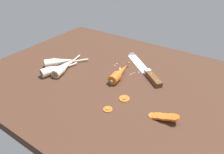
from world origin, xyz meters
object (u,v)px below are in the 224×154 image
Objects in this scene: parsnip_mid_left at (54,69)px; carrot_slice_stray_near at (108,109)px; chefs_knife at (142,67)px; carrot_slice_stray_mid at (124,98)px; whole_carrot at (119,73)px; carrot_slice_stack at (164,117)px; parsnip_mid_right at (59,62)px; parsnip_front at (64,67)px.

parsnip_mid_left reaches higher than carrot_slice_stray_near.
carrot_slice_stray_mid is (5.46, -25.70, -0.29)cm from chefs_knife.
carrot_slice_stack is (27.08, -14.35, -0.75)cm from whole_carrot.
whole_carrot is 1.86× the size of carrot_slice_stack.
whole_carrot is at bearing 13.43° from parsnip_mid_right.
parsnip_front reaches higher than carrot_slice_stray_near.
parsnip_front is (-29.38, -23.31, 1.33)cm from chefs_knife.
carrot_slice_stack reaches higher than chefs_knife.
parsnip_mid_right is (-35.13, -20.75, 1.33)cm from chefs_knife.
carrot_slice_stack is at bearing -7.08° from carrot_slice_stray_mid.
parsnip_mid_left is 36.15cm from carrot_slice_stray_near.
parsnip_mid_left reaches higher than carrot_slice_stack.
chefs_knife reaches higher than carrot_slice_stray_near.
carrot_slice_stack is at bearing -27.91° from whole_carrot.
parsnip_front is 2.19× the size of carrot_slice_stack.
parsnip_mid_right reaches higher than chefs_knife.
carrot_slice_stack is at bearing -0.28° from parsnip_mid_left.
carrot_slice_stack is (54.18, -0.26, -0.63)cm from parsnip_mid_left.
carrot_slice_stray_near is at bearing -160.63° from carrot_slice_stack.
parsnip_front is 52.05cm from carrot_slice_stack.
carrot_slice_stray_mid is (-17.01, 2.11, -0.99)cm from carrot_slice_stack.
chefs_knife is 8.68× the size of carrot_slice_stray_near.
whole_carrot is (-4.61, -13.47, 1.45)cm from chefs_knife.
carrot_slice_stray_mid is at bearing -3.93° from parsnip_front.
chefs_knife is at bearing 96.23° from carrot_slice_stray_near.
chefs_knife is at bearing 102.00° from carrot_slice_stray_mid.
chefs_knife is 35.76cm from carrot_slice_stack.
parsnip_front and parsnip_mid_left have the same top height.
whole_carrot is at bearing 27.47° from parsnip_mid_left.
parsnip_mid_left is 4.49× the size of carrot_slice_stray_mid.
carrot_slice_stray_near is at bearing -83.77° from chefs_knife.
parsnip_mid_right is (-5.75, 2.56, 0.00)cm from parsnip_front.
parsnip_mid_left is 5.49× the size of carrot_slice_stray_near.
whole_carrot reaches higher than chefs_knife.
parsnip_mid_left reaches higher than carrot_slice_stray_mid.
parsnip_mid_right is (-3.42, 6.80, -0.00)cm from parsnip_mid_left.
carrot_slice_stray_mid is at bearing -78.00° from chefs_knife.
whole_carrot is 22.60cm from carrot_slice_stray_near.
parsnip_mid_right is 4.50× the size of carrot_slice_stray_mid.
parsnip_front is 6.76× the size of carrot_slice_stray_near.
parsnip_front reaches higher than chefs_knife.
parsnip_mid_left is 1.00× the size of parsnip_mid_right.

